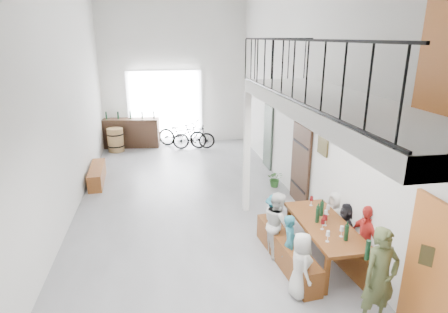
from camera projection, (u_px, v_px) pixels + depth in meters
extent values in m
plane|color=slate|center=(191.00, 206.00, 9.31)|extent=(12.00, 12.00, 0.00)
plane|color=silver|center=(174.00, 72.00, 14.09)|extent=(5.50, 0.00, 5.50)
plane|color=silver|center=(252.00, 212.00, 2.85)|extent=(5.50, 0.00, 5.50)
plane|color=silver|center=(59.00, 99.00, 8.01)|extent=(0.00, 12.00, 12.00)
plane|color=silver|center=(302.00, 92.00, 8.93)|extent=(0.00, 12.00, 12.00)
cube|color=white|center=(165.00, 108.00, 14.39)|extent=(2.80, 0.08, 2.80)
cube|color=#AA5922|center=(431.00, 277.00, 4.85)|extent=(0.06, 0.95, 2.10)
cube|color=#341F13|center=(300.00, 166.00, 9.17)|extent=(0.06, 1.10, 2.00)
cube|color=#2E382F|center=(268.00, 137.00, 11.80)|extent=(0.06, 0.80, 2.00)
cube|color=#3B3217|center=(323.00, 142.00, 7.87)|extent=(0.04, 0.45, 0.55)
cylinder|color=white|center=(284.00, 99.00, 10.15)|extent=(0.04, 0.28, 0.28)
cube|color=white|center=(335.00, 107.00, 5.73)|extent=(1.50, 5.60, 0.25)
cube|color=black|center=(293.00, 40.00, 5.31)|extent=(0.03, 5.60, 0.03)
cube|color=black|center=(290.00, 98.00, 5.56)|extent=(0.03, 5.60, 0.03)
cube|color=black|center=(280.00, 39.00, 8.03)|extent=(1.50, 0.03, 0.03)
cube|color=white|center=(247.00, 153.00, 8.67)|extent=(0.14, 0.14, 2.88)
cube|color=brown|center=(325.00, 225.00, 6.77)|extent=(0.86, 2.05, 0.06)
cube|color=brown|center=(326.00, 275.00, 6.01)|extent=(0.07, 0.07, 0.73)
cube|color=brown|center=(366.00, 270.00, 6.14)|extent=(0.07, 0.07, 0.73)
cube|color=brown|center=(289.00, 224.00, 7.65)|extent=(0.07, 0.07, 0.73)
cube|color=brown|center=(321.00, 221.00, 7.78)|extent=(0.07, 0.07, 0.73)
cube|color=brown|center=(286.00, 251.00, 6.89)|extent=(0.55, 2.19, 0.50)
cube|color=brown|center=(340.00, 246.00, 7.03)|extent=(0.52, 2.28, 0.52)
cylinder|color=black|center=(322.00, 207.00, 7.03)|extent=(0.07, 0.07, 0.35)
cylinder|color=black|center=(318.00, 213.00, 6.78)|extent=(0.07, 0.07, 0.35)
cylinder|color=black|center=(347.00, 231.00, 6.17)|extent=(0.07, 0.07, 0.35)
cylinder|color=black|center=(318.00, 212.00, 6.85)|extent=(0.07, 0.07, 0.35)
cube|color=brown|center=(97.00, 175.00, 10.73)|extent=(0.45, 1.69, 0.47)
cylinder|color=olive|center=(116.00, 140.00, 13.62)|extent=(0.57, 0.57, 0.86)
cylinder|color=black|center=(116.00, 146.00, 13.68)|extent=(0.58, 0.58, 0.05)
cylinder|color=black|center=(115.00, 134.00, 13.55)|extent=(0.58, 0.58, 0.05)
cube|color=#341F13|center=(132.00, 133.00, 14.16)|extent=(2.11, 0.83, 1.08)
cylinder|color=black|center=(106.00, 115.00, 13.88)|extent=(0.06, 0.06, 0.28)
cylinder|color=black|center=(118.00, 115.00, 13.89)|extent=(0.06, 0.06, 0.28)
cylinder|color=black|center=(130.00, 115.00, 13.97)|extent=(0.06, 0.06, 0.28)
cylinder|color=black|center=(142.00, 115.00, 13.99)|extent=(0.06, 0.06, 0.28)
cylinder|color=black|center=(154.00, 115.00, 14.01)|extent=(0.06, 0.06, 0.28)
imported|color=silver|center=(301.00, 265.00, 5.94)|extent=(0.38, 0.56, 1.12)
imported|color=#226474|center=(290.00, 243.00, 6.61)|extent=(0.37, 0.46, 1.08)
imported|color=silver|center=(277.00, 224.00, 7.09)|extent=(0.48, 0.62, 1.27)
imported|color=#226474|center=(274.00, 219.00, 7.53)|extent=(0.46, 0.71, 1.04)
imported|color=red|center=(365.00, 241.00, 6.46)|extent=(0.41, 0.81, 1.32)
imported|color=black|center=(346.00, 229.00, 7.11)|extent=(0.61, 1.04, 1.06)
imported|color=silver|center=(334.00, 217.00, 7.55)|extent=(0.42, 0.58, 1.09)
imported|color=#4D5932|center=(380.00, 278.00, 5.28)|extent=(0.60, 0.42, 1.54)
imported|color=#204C1D|center=(275.00, 179.00, 10.44)|extent=(0.51, 0.47, 0.47)
imported|color=black|center=(182.00, 134.00, 14.14)|extent=(2.06, 1.52, 1.03)
imported|color=black|center=(194.00, 137.00, 13.89)|extent=(1.60, 0.59, 0.94)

